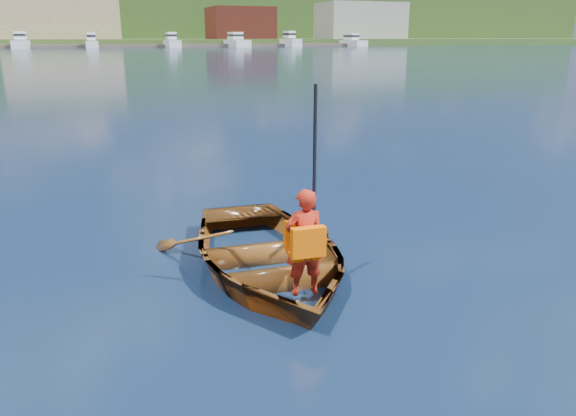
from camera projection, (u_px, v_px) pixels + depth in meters
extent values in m
plane|color=#153147|center=(258.00, 280.00, 6.26)|extent=(600.00, 600.00, 0.00)
imported|color=brown|center=(267.00, 254.00, 6.47)|extent=(2.62, 3.54, 0.71)
imported|color=red|center=(304.00, 243.00, 5.56)|extent=(0.42, 0.28, 1.10)
cube|color=#F25E01|center=(308.00, 242.00, 5.44)|extent=(0.34, 0.12, 0.30)
cube|color=#F25E01|center=(301.00, 234.00, 5.66)|extent=(0.34, 0.10, 0.30)
cube|color=#F25E01|center=(304.00, 255.00, 5.60)|extent=(0.31, 0.24, 0.05)
cylinder|color=black|center=(314.00, 190.00, 5.60)|extent=(0.04, 0.04, 2.08)
cube|color=#32561E|center=(82.00, 42.00, 176.77)|extent=(400.00, 80.00, 2.00)
cube|color=#29461C|center=(78.00, 14.00, 218.79)|extent=(400.00, 100.00, 22.00)
cube|color=brown|center=(54.00, 46.00, 136.95)|extent=(160.03, 10.54, 0.80)
cube|color=#9A7C63|center=(60.00, 16.00, 150.62)|extent=(30.00, 16.00, 12.00)
cube|color=maroon|center=(240.00, 23.00, 167.37)|extent=(18.00, 16.00, 9.00)
cube|color=gray|center=(360.00, 21.00, 180.12)|extent=(26.00, 16.00, 11.00)
cube|color=white|center=(21.00, 45.00, 130.10)|extent=(3.35, 11.95, 2.01)
cube|color=white|center=(20.00, 35.00, 130.56)|extent=(2.34, 5.38, 1.80)
cube|color=black|center=(20.00, 35.00, 130.53)|extent=(2.41, 5.62, 0.50)
cube|color=white|center=(92.00, 45.00, 135.21)|extent=(2.77, 9.90, 1.80)
cube|color=white|center=(91.00, 36.00, 135.52)|extent=(1.94, 4.45, 1.80)
cube|color=black|center=(91.00, 36.00, 135.49)|extent=(2.00, 4.65, 0.50)
cube|color=white|center=(172.00, 44.00, 141.47)|extent=(2.99, 10.68, 1.95)
cube|color=white|center=(171.00, 36.00, 141.82)|extent=(2.09, 4.81, 1.80)
cube|color=black|center=(171.00, 35.00, 141.80)|extent=(2.15, 5.02, 0.50)
cube|color=white|center=(237.00, 44.00, 146.97)|extent=(3.89, 13.90, 1.98)
cube|color=white|center=(235.00, 36.00, 147.60)|extent=(2.72, 6.25, 1.80)
cube|color=black|center=(235.00, 35.00, 147.57)|extent=(2.80, 6.53, 0.50)
cube|color=white|center=(291.00, 43.00, 151.82)|extent=(2.84, 10.14, 2.30)
cube|color=white|center=(289.00, 34.00, 152.07)|extent=(1.99, 4.56, 1.80)
cube|color=black|center=(289.00, 34.00, 152.04)|extent=(2.04, 4.77, 0.50)
cube|color=white|center=(353.00, 44.00, 157.99)|extent=(3.32, 11.86, 1.80)
cube|color=white|center=(351.00, 36.00, 158.48)|extent=(2.32, 5.34, 1.80)
cube|color=black|center=(351.00, 36.00, 158.45)|extent=(2.39, 5.57, 0.50)
cylinder|color=#382314|center=(290.00, 25.00, 213.34)|extent=(0.80, 0.80, 3.51)
sphere|color=#295720|center=(290.00, 12.00, 211.97)|extent=(6.55, 6.55, 6.55)
cylinder|color=#382314|center=(427.00, 16.00, 264.04)|extent=(0.80, 0.80, 2.53)
sphere|color=#295720|center=(427.00, 8.00, 263.06)|extent=(4.73, 4.73, 4.73)
cylinder|color=#382314|center=(202.00, 0.00, 254.95)|extent=(0.80, 0.80, 4.08)
cylinder|color=#382314|center=(379.00, 21.00, 235.47)|extent=(0.80, 0.80, 4.04)
sphere|color=#295720|center=(379.00, 7.00, 233.90)|extent=(7.54, 7.54, 7.54)
cylinder|color=#382314|center=(461.00, 17.00, 263.77)|extent=(0.80, 0.80, 3.93)
sphere|color=#295720|center=(462.00, 5.00, 262.24)|extent=(7.33, 7.33, 7.33)
cylinder|color=#382314|center=(121.00, 24.00, 192.29)|extent=(0.80, 0.80, 3.87)
sphere|color=#295720|center=(120.00, 8.00, 190.78)|extent=(7.23, 7.23, 7.23)
cylinder|color=#382314|center=(281.00, 9.00, 249.81)|extent=(0.80, 0.80, 2.97)
sphere|color=#295720|center=(280.00, 0.00, 248.65)|extent=(5.54, 5.54, 5.54)
cylinder|color=#382314|center=(383.00, 2.00, 290.15)|extent=(0.80, 0.80, 4.14)
cylinder|color=#382314|center=(433.00, 20.00, 253.14)|extent=(0.80, 0.80, 2.66)
sphere|color=#295720|center=(434.00, 11.00, 252.10)|extent=(4.97, 4.97, 4.97)
cylinder|color=#382314|center=(426.00, 19.00, 252.71)|extent=(0.80, 0.80, 3.37)
sphere|color=#295720|center=(426.00, 8.00, 251.39)|extent=(6.29, 6.29, 6.29)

